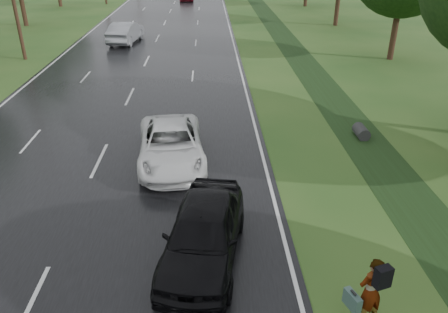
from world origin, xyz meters
TOP-DOWN VIEW (x-y plane):
  - ground at (0.00, 0.00)m, footprint 220.00×220.00m
  - road at (0.00, 45.00)m, footprint 14.00×180.00m
  - edge_stripe_east at (6.75, 45.00)m, footprint 0.12×180.00m
  - edge_stripe_west at (-6.75, 45.00)m, footprint 0.12×180.00m
  - center_line at (0.00, 45.00)m, footprint 0.12×180.00m
  - drainage_ditch at (11.50, 18.71)m, footprint 2.20×120.00m
  - pedestrian at (8.18, -0.66)m, footprint 0.96×0.74m
  - white_pickup at (3.00, 7.75)m, footprint 3.04×5.71m
  - dark_sedan at (4.32, 1.78)m, footprint 2.82×5.26m
  - silver_sedan at (-2.50, 30.37)m, footprint 2.56×5.50m

SIDE VIEW (x-z plane):
  - ground at x=0.00m, z-range 0.00..0.00m
  - road at x=0.00m, z-range 0.00..0.04m
  - drainage_ditch at x=11.50m, z-range -0.24..0.32m
  - edge_stripe_east at x=6.75m, z-range 0.04..0.05m
  - edge_stripe_west at x=-6.75m, z-range 0.04..0.05m
  - center_line at x=0.00m, z-range 0.04..0.05m
  - white_pickup at x=3.00m, z-range 0.04..1.57m
  - dark_sedan at x=4.32m, z-range 0.04..1.74m
  - silver_sedan at x=-2.50m, z-range 0.04..1.78m
  - pedestrian at x=8.18m, z-range 0.03..1.88m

